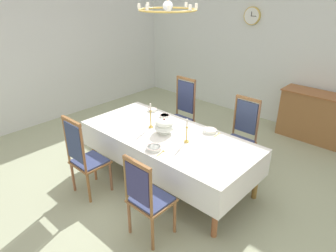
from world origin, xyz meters
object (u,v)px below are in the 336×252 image
soup_tureen (164,126)px  chandelier (168,9)px  chair_north_b (240,135)px  bowl_near_left (154,148)px  chair_south_b (147,197)px  bowl_far_left (152,110)px  spoon_secondary (218,134)px  chair_south_a (85,157)px  candlestick_west (151,118)px  bowl_far_right (165,116)px  spoon_primary (162,152)px  candlestick_east (187,133)px  sideboard (320,118)px  mounted_clock (252,16)px  dining_table (168,139)px  chair_north_a (181,113)px  bowl_near_right (210,131)px

soup_tureen → chandelier: 1.54m
chair_north_b → bowl_near_left: chair_north_b is taller
chair_south_b → bowl_far_left: (-1.37, 1.44, 0.22)m
chair_north_b → spoon_secondary: 0.54m
chair_south_a → candlestick_west: 1.07m
chair_south_b → bowl_far_right: (-1.05, 1.40, 0.22)m
chair_north_b → chandelier: 2.15m
spoon_primary → candlestick_east: bearing=72.6°
chair_north_b → sideboard: 1.91m
chair_north_b → sideboard: size_ratio=0.80×
chair_north_b → bowl_far_right: (-1.05, -0.56, 0.19)m
bowl_far_left → mounted_clock: (0.26, 2.57, 1.31)m
spoon_secondary → chandelier: (-0.52, -0.48, 1.64)m
dining_table → bowl_far_left: (-0.77, 0.46, 0.09)m
chair_north_b → mounted_clock: size_ratio=3.29×
chair_north_a → bowl_near_right: bearing=151.6°
bowl_far_left → spoon_primary: size_ratio=0.90×
candlestick_east → soup_tureen: bearing=180.0°
dining_table → candlestick_west: bearing=180.0°
chair_north_a → mounted_clock: bearing=-92.1°
chair_south_b → candlestick_west: (-0.93, 0.98, 0.35)m
chair_north_b → spoon_secondary: chair_north_b is taller
spoon_secondary → bowl_near_right: bearing=-172.6°
chair_south_a → bowl_far_right: (0.14, 1.41, 0.19)m
chair_north_b → candlestick_west: bearing=46.5°
sideboard → mounted_clock: size_ratio=4.13×
bowl_far_left → chandelier: size_ratio=0.23×
chair_north_a → sideboard: size_ratio=0.84×
chair_south_b → spoon_secondary: chair_south_b is taller
chair_south_a → candlestick_east: bearing=46.6°
chair_north_a → chair_south_a: bearing=90.0°
candlestick_east → mounted_clock: mounted_clock is taller
bowl_far_right → spoon_secondary: size_ratio=0.90×
bowl_far_right → chandelier: chandelier is taller
dining_table → sideboard: sideboard is taller
chair_south_a → candlestick_east: size_ratio=3.45×
sideboard → spoon_primary: bearing=74.1°
bowl_far_left → candlestick_west: bearing=-46.6°
chair_south_a → bowl_far_left: 1.47m
candlestick_west → chandelier: bearing=-0.0°
soup_tureen → dining_table: bearing=0.0°
chair_north_a → mounted_clock: (0.08, 2.05, 1.48)m
mounted_clock → chandelier: 3.09m
chair_north_a → candlestick_east: size_ratio=3.61×
spoon_secondary → mounted_clock: (-1.04, 2.55, 1.32)m
candlestick_east → chair_north_a: bearing=133.3°
chair_south_a → chair_north_b: size_ratio=1.01×
chair_north_a → bowl_near_right: 1.13m
dining_table → chair_south_a: (-0.59, -0.99, -0.10)m
sideboard → mounted_clock: 2.38m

